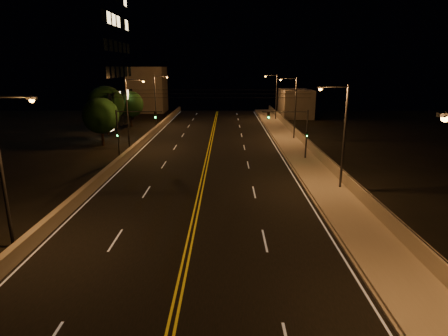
{
  "coord_description": "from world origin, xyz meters",
  "views": [
    {
      "loc": [
        2.19,
        -10.07,
        10.08
      ],
      "look_at": [
        2.0,
        18.0,
        2.5
      ],
      "focal_mm": 30.0,
      "sensor_mm": 36.0,
      "label": 1
    }
  ],
  "objects_px": {
    "building_tower": "(37,34)",
    "tree_0": "(101,116)",
    "streetlight_5": "(129,109)",
    "traffic_signal_right": "(297,129)",
    "streetlight_6": "(157,97)",
    "streetlight_1": "(341,131)",
    "streetlight_3": "(275,94)",
    "streetlight_4": "(5,162)",
    "traffic_signal_left": "(127,128)",
    "streetlight_2": "(293,104)",
    "tree_1": "(106,104)",
    "tree_2": "(130,104)"
  },
  "relations": [
    {
      "from": "traffic_signal_right",
      "to": "tree_2",
      "type": "relative_size",
      "value": 0.91
    },
    {
      "from": "streetlight_1",
      "to": "tree_1",
      "type": "height_order",
      "value": "streetlight_1"
    },
    {
      "from": "streetlight_3",
      "to": "tree_2",
      "type": "xyz_separation_m",
      "value": [
        -26.04,
        -8.07,
        -1.18
      ]
    },
    {
      "from": "streetlight_3",
      "to": "building_tower",
      "type": "distance_m",
      "value": 41.5
    },
    {
      "from": "building_tower",
      "to": "streetlight_4",
      "type": "bearing_deg",
      "value": -67.53
    },
    {
      "from": "traffic_signal_left",
      "to": "tree_1",
      "type": "bearing_deg",
      "value": 114.1
    },
    {
      "from": "building_tower",
      "to": "tree_0",
      "type": "relative_size",
      "value": 4.91
    },
    {
      "from": "streetlight_5",
      "to": "traffic_signal_right",
      "type": "xyz_separation_m",
      "value": [
        19.86,
        -6.06,
        -1.48
      ]
    },
    {
      "from": "tree_1",
      "to": "building_tower",
      "type": "bearing_deg",
      "value": 167.73
    },
    {
      "from": "tree_2",
      "to": "streetlight_2",
      "type": "bearing_deg",
      "value": -25.71
    },
    {
      "from": "traffic_signal_right",
      "to": "tree_2",
      "type": "bearing_deg",
      "value": 134.91
    },
    {
      "from": "traffic_signal_left",
      "to": "tree_1",
      "type": "distance_m",
      "value": 18.09
    },
    {
      "from": "streetlight_1",
      "to": "streetlight_2",
      "type": "distance_m",
      "value": 22.53
    },
    {
      "from": "tree_0",
      "to": "streetlight_3",
      "type": "bearing_deg",
      "value": 43.93
    },
    {
      "from": "streetlight_1",
      "to": "building_tower",
      "type": "distance_m",
      "value": 48.8
    },
    {
      "from": "streetlight_2",
      "to": "tree_2",
      "type": "height_order",
      "value": "streetlight_2"
    },
    {
      "from": "traffic_signal_left",
      "to": "tree_2",
      "type": "relative_size",
      "value": 0.91
    },
    {
      "from": "streetlight_6",
      "to": "traffic_signal_left",
      "type": "bearing_deg",
      "value": -87.33
    },
    {
      "from": "streetlight_1",
      "to": "streetlight_3",
      "type": "distance_m",
      "value": 43.14
    },
    {
      "from": "streetlight_1",
      "to": "streetlight_3",
      "type": "bearing_deg",
      "value": 90.0
    },
    {
      "from": "streetlight_3",
      "to": "building_tower",
      "type": "xyz_separation_m",
      "value": [
        -37.82,
        -13.93,
        9.87
      ]
    },
    {
      "from": "streetlight_2",
      "to": "streetlight_6",
      "type": "xyz_separation_m",
      "value": [
        -21.42,
        13.01,
        0.0
      ]
    },
    {
      "from": "traffic_signal_right",
      "to": "building_tower",
      "type": "relative_size",
      "value": 0.18
    },
    {
      "from": "streetlight_4",
      "to": "tree_1",
      "type": "bearing_deg",
      "value": 99.41
    },
    {
      "from": "streetlight_2",
      "to": "tree_1",
      "type": "height_order",
      "value": "streetlight_2"
    },
    {
      "from": "streetlight_1",
      "to": "streetlight_4",
      "type": "relative_size",
      "value": 1.0
    },
    {
      "from": "streetlight_1",
      "to": "traffic_signal_left",
      "type": "bearing_deg",
      "value": 152.56
    },
    {
      "from": "traffic_signal_left",
      "to": "tree_0",
      "type": "bearing_deg",
      "value": 124.51
    },
    {
      "from": "traffic_signal_right",
      "to": "tree_1",
      "type": "distance_m",
      "value": 30.85
    },
    {
      "from": "streetlight_1",
      "to": "traffic_signal_left",
      "type": "xyz_separation_m",
      "value": [
        -20.26,
        10.52,
        -1.48
      ]
    },
    {
      "from": "streetlight_2",
      "to": "tree_1",
      "type": "distance_m",
      "value": 27.99
    },
    {
      "from": "tree_2",
      "to": "building_tower",
      "type": "bearing_deg",
      "value": -153.57
    },
    {
      "from": "tree_0",
      "to": "tree_2",
      "type": "relative_size",
      "value": 1.02
    },
    {
      "from": "streetlight_5",
      "to": "streetlight_3",
      "type": "bearing_deg",
      "value": 51.12
    },
    {
      "from": "streetlight_3",
      "to": "building_tower",
      "type": "relative_size",
      "value": 0.28
    },
    {
      "from": "traffic_signal_right",
      "to": "traffic_signal_left",
      "type": "height_order",
      "value": "same"
    },
    {
      "from": "streetlight_5",
      "to": "traffic_signal_left",
      "type": "relative_size",
      "value": 1.56
    },
    {
      "from": "streetlight_6",
      "to": "traffic_signal_right",
      "type": "height_order",
      "value": "streetlight_6"
    },
    {
      "from": "streetlight_5",
      "to": "building_tower",
      "type": "relative_size",
      "value": 0.28
    },
    {
      "from": "streetlight_6",
      "to": "tree_2",
      "type": "distance_m",
      "value": 4.79
    },
    {
      "from": "streetlight_3",
      "to": "tree_1",
      "type": "distance_m",
      "value": 32.0
    },
    {
      "from": "streetlight_4",
      "to": "streetlight_2",
      "type": "bearing_deg",
      "value": 56.99
    },
    {
      "from": "streetlight_5",
      "to": "traffic_signal_right",
      "type": "relative_size",
      "value": 1.56
    },
    {
      "from": "tree_1",
      "to": "tree_2",
      "type": "relative_size",
      "value": 1.2
    },
    {
      "from": "streetlight_3",
      "to": "streetlight_5",
      "type": "relative_size",
      "value": 1.0
    },
    {
      "from": "streetlight_1",
      "to": "streetlight_2",
      "type": "xyz_separation_m",
      "value": [
        0.0,
        22.53,
        0.0
      ]
    },
    {
      "from": "streetlight_1",
      "to": "tree_0",
      "type": "distance_m",
      "value": 31.61
    },
    {
      "from": "streetlight_2",
      "to": "traffic_signal_left",
      "type": "xyz_separation_m",
      "value": [
        -20.26,
        -12.02,
        -1.48
      ]
    },
    {
      "from": "streetlight_2",
      "to": "streetlight_5",
      "type": "height_order",
      "value": "same"
    },
    {
      "from": "streetlight_2",
      "to": "streetlight_5",
      "type": "relative_size",
      "value": 1.0
    }
  ]
}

